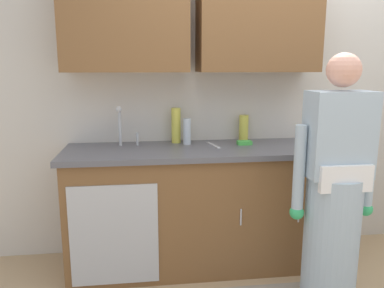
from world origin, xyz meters
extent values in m
cube|color=beige|center=(0.00, 1.05, 1.35)|extent=(4.80, 0.10, 2.70)
cube|color=brown|center=(-1.04, 0.83, 1.85)|extent=(0.91, 0.34, 0.70)
cube|color=brown|center=(-0.05, 0.83, 1.85)|extent=(0.91, 0.34, 0.70)
cube|color=brown|center=(-0.55, 0.70, 0.45)|extent=(1.90, 0.60, 0.90)
cube|color=#B7BABF|center=(-1.15, 0.39, 0.41)|extent=(0.60, 0.01, 0.72)
cylinder|color=silver|center=(-0.27, 0.39, 0.50)|extent=(0.01, 0.01, 0.12)
cylinder|color=silver|center=(0.16, 0.39, 0.50)|extent=(0.01, 0.01, 0.12)
cube|color=#595960|center=(-0.55, 0.70, 0.92)|extent=(1.96, 0.66, 0.04)
cube|color=#B7BABF|center=(-1.07, 0.70, 0.92)|extent=(0.50, 0.36, 0.03)
cylinder|color=#B7BABF|center=(-1.11, 0.85, 1.09)|extent=(0.02, 0.02, 0.30)
sphere|color=#B7BABF|center=(-1.11, 0.79, 1.23)|extent=(0.04, 0.04, 0.04)
cylinder|color=#B7BABF|center=(-0.98, 0.85, 0.99)|extent=(0.02, 0.02, 0.10)
cylinder|color=#A3B7C6|center=(0.23, 0.03, 0.44)|extent=(0.34, 0.34, 0.88)
cube|color=#A3B7C6|center=(0.23, 0.03, 1.14)|extent=(0.38, 0.22, 0.52)
sphere|color=#E3A087|center=(0.23, 0.03, 1.52)|extent=(0.20, 0.20, 0.20)
cube|color=white|center=(0.23, -0.09, 0.90)|extent=(0.32, 0.04, 0.16)
cylinder|color=#A3B7C6|center=(0.00, 0.05, 0.93)|extent=(0.07, 0.07, 0.55)
sphere|color=#33B266|center=(0.00, 0.05, 0.65)|extent=(0.09, 0.09, 0.09)
cylinder|color=#A3B7C6|center=(0.46, 0.05, 0.93)|extent=(0.07, 0.07, 0.55)
sphere|color=#33B266|center=(0.46, 0.05, 0.65)|extent=(0.09, 0.09, 0.09)
cylinder|color=silver|center=(-0.60, 0.84, 1.04)|extent=(0.06, 0.06, 0.20)
cylinder|color=#D8D14C|center=(-0.12, 0.94, 1.05)|extent=(0.08, 0.08, 0.21)
cylinder|color=#D8D14C|center=(-0.67, 0.92, 1.08)|extent=(0.07, 0.07, 0.28)
cylinder|color=white|center=(0.38, 0.65, 0.99)|extent=(0.08, 0.08, 0.10)
cube|color=silver|center=(-0.40, 0.77, 0.94)|extent=(0.07, 0.24, 0.01)
cube|color=#4CBF4C|center=(-0.15, 0.77, 0.96)|extent=(0.11, 0.07, 0.03)
camera|label=1|loc=(-0.93, -2.09, 1.54)|focal=35.71mm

